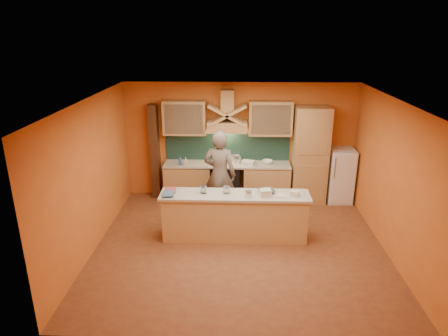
{
  "coord_description": "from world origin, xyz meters",
  "views": [
    {
      "loc": [
        -0.07,
        -6.8,
        3.99
      ],
      "look_at": [
        -0.33,
        0.9,
        1.26
      ],
      "focal_mm": 32.0,
      "sensor_mm": 36.0,
      "label": 1
    }
  ],
  "objects_px": {
    "person": "(220,175)",
    "kitchen_scale": "(248,195)",
    "fridge": "(340,175)",
    "mixing_bowl": "(267,192)",
    "stove": "(227,182)"
  },
  "relations": [
    {
      "from": "stove",
      "to": "mixing_bowl",
      "type": "xyz_separation_m",
      "value": [
        0.82,
        -1.85,
        0.53
      ]
    },
    {
      "from": "fridge",
      "to": "kitchen_scale",
      "type": "xyz_separation_m",
      "value": [
        -2.24,
        -2.04,
        0.35
      ]
    },
    {
      "from": "person",
      "to": "stove",
      "type": "bearing_deg",
      "value": -84.54
    },
    {
      "from": "stove",
      "to": "kitchen_scale",
      "type": "relative_size",
      "value": 7.43
    },
    {
      "from": "fridge",
      "to": "person",
      "type": "bearing_deg",
      "value": -162.17
    },
    {
      "from": "person",
      "to": "kitchen_scale",
      "type": "relative_size",
      "value": 16.11
    },
    {
      "from": "stove",
      "to": "fridge",
      "type": "height_order",
      "value": "fridge"
    },
    {
      "from": "person",
      "to": "mixing_bowl",
      "type": "distance_m",
      "value": 1.33
    },
    {
      "from": "fridge",
      "to": "kitchen_scale",
      "type": "relative_size",
      "value": 10.73
    },
    {
      "from": "stove",
      "to": "fridge",
      "type": "distance_m",
      "value": 2.71
    },
    {
      "from": "person",
      "to": "kitchen_scale",
      "type": "xyz_separation_m",
      "value": [
        0.59,
        -1.12,
        0.02
      ]
    },
    {
      "from": "kitchen_scale",
      "to": "mixing_bowl",
      "type": "distance_m",
      "value": 0.4
    },
    {
      "from": "kitchen_scale",
      "to": "mixing_bowl",
      "type": "height_order",
      "value": "kitchen_scale"
    },
    {
      "from": "person",
      "to": "mixing_bowl",
      "type": "bearing_deg",
      "value": 149.25
    },
    {
      "from": "fridge",
      "to": "person",
      "type": "relative_size",
      "value": 0.67
    }
  ]
}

